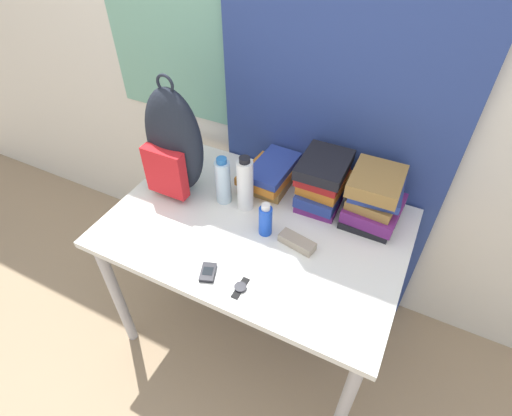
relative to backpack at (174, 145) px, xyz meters
name	(u,v)px	position (x,y,z in m)	size (l,w,h in m)	color
ground_plane	(218,392)	(0.42, -0.48, -1.02)	(12.00, 12.00, 0.00)	#9E8466
wall_back	(308,71)	(0.42, 0.44, 0.23)	(6.00, 0.06, 2.50)	silver
curtain_blue	(340,84)	(0.58, 0.38, 0.23)	(1.05, 0.04, 2.50)	navy
desk	(256,240)	(0.42, -0.06, -0.33)	(1.23, 0.83, 0.78)	silver
backpack	(174,145)	(0.00, 0.00, 0.00)	(0.27, 0.19, 0.55)	#1E232D
book_stack_left	(271,174)	(0.37, 0.20, -0.17)	(0.22, 0.29, 0.12)	olive
book_stack_center	(323,181)	(0.61, 0.20, -0.12)	(0.20, 0.26, 0.23)	#6B2370
book_stack_right	(375,198)	(0.84, 0.20, -0.13)	(0.23, 0.26, 0.23)	black
water_bottle	(223,181)	(0.22, 0.02, -0.13)	(0.07, 0.07, 0.23)	silver
sports_bottle	(245,184)	(0.33, 0.02, -0.11)	(0.07, 0.07, 0.26)	white
sunscreen_bottle	(265,220)	(0.47, -0.08, -0.17)	(0.05, 0.05, 0.15)	blue
cell_phone	(208,272)	(0.38, -0.37, -0.23)	(0.08, 0.10, 0.02)	black
sunglasses_case	(297,242)	(0.62, -0.09, -0.22)	(0.16, 0.08, 0.04)	gray
wristwatch	(240,288)	(0.52, -0.37, -0.23)	(0.04, 0.10, 0.01)	black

